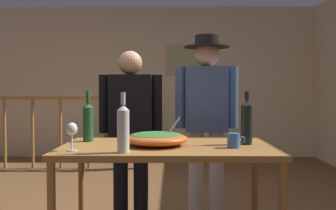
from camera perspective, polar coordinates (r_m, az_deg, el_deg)
The scene contains 14 objects.
back_wall at distance 6.78m, azimuth -2.14°, elevation 3.36°, with size 5.68×0.10×2.60m, color beige.
framed_picture at distance 6.74m, azimuth 2.21°, elevation 6.63°, with size 0.60×0.03×0.51m, color tan.
stair_railing at distance 5.89m, azimuth -11.62°, elevation -2.64°, with size 2.60×0.10×1.13m.
tv_console at distance 6.53m, azimuth -5.34°, elevation -6.25°, with size 0.90×0.40×0.41m, color #38281E.
flat_screen_tv at distance 6.44m, azimuth -5.39°, elevation -1.81°, with size 0.70×0.12×0.53m.
serving_table at distance 2.65m, azimuth -0.08°, elevation -7.53°, with size 1.43×0.83×0.79m.
salad_bowl at distance 2.62m, azimuth -1.74°, elevation -4.86°, with size 0.43×0.43×0.22m.
wine_glass at distance 2.47m, azimuth -13.94°, elevation -3.63°, with size 0.07×0.07×0.17m.
wine_bottle_green at distance 2.89m, azimuth -11.65°, elevation -2.32°, with size 0.08×0.08×0.37m.
wine_bottle_dark at distance 2.73m, azimuth 11.45°, elevation -2.41°, with size 0.08×0.08×0.36m.
wine_bottle_clear at distance 2.34m, azimuth -6.59°, elevation -3.32°, with size 0.07×0.07×0.36m.
mug_blue at distance 2.56m, azimuth 9.64°, elevation -5.14°, with size 0.12×0.08×0.10m.
person_standing_left at distance 3.44m, azimuth -5.52°, elevation -2.60°, with size 0.56×0.22×1.51m.
person_standing_right at distance 3.43m, azimuth 5.66°, elevation -1.02°, with size 0.55×0.40×1.64m.
Camera 1 is at (0.32, -3.41, 1.17)m, focal length 41.54 mm.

